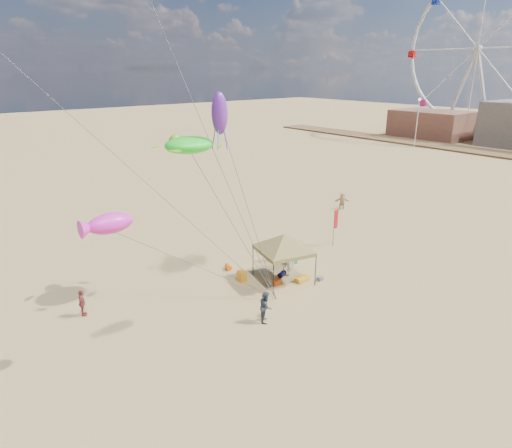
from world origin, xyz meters
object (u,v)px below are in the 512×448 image
object	(u,v)px
cooler_blue	(283,256)
chair_green	(293,259)
chair_yellow	(242,276)
beach_cart	(302,279)
cooler_red	(277,282)
person_near_c	(289,264)
canopy_tent	(284,236)
person_far_a	(82,303)
lamp_north	(418,114)
person_far_c	(342,201)
ferris_wheel	(477,56)
person_near_b	(266,307)
person_near_a	(277,249)
feather_flag	(335,222)

from	to	relation	value
cooler_blue	chair_green	world-z (taller)	chair_green
cooler_blue	chair_yellow	size ratio (longest dim) A/B	0.77
chair_yellow	beach_cart	xyz separation A→B (m)	(2.94, -2.50, -0.15)
cooler_red	chair_green	size ratio (longest dim) A/B	0.77
chair_yellow	beach_cart	distance (m)	3.86
beach_cart	person_near_c	size ratio (longest dim) A/B	0.56
cooler_red	canopy_tent	bearing A→B (deg)	17.01
person_far_a	lamp_north	distance (m)	68.12
person_far_c	ferris_wheel	size ratio (longest dim) A/B	0.05
cooler_red	cooler_blue	xyz separation A→B (m)	(3.13, 2.85, 0.00)
cooler_red	person_near_b	distance (m)	4.37
ferris_wheel	canopy_tent	bearing A→B (deg)	-161.65
canopy_tent	cooler_blue	distance (m)	4.54
person_far_a	ferris_wheel	world-z (taller)	ferris_wheel
person_near_b	chair_green	bearing A→B (deg)	-12.17
person_far_c	lamp_north	world-z (taller)	lamp_north
chair_green	person_far_a	xyz separation A→B (m)	(-13.87, 2.30, 0.43)
chair_green	ferris_wheel	xyz separation A→B (m)	(68.07, 21.83, 14.77)
person_near_c	cooler_blue	bearing A→B (deg)	-131.31
person_near_b	lamp_north	world-z (taller)	lamp_north
lamp_north	ferris_wheel	xyz separation A→B (m)	(17.00, -0.47, 9.61)
chair_yellow	person_far_a	world-z (taller)	person_far_a
person_near_a	person_far_a	world-z (taller)	person_near_a
chair_green	lamp_north	distance (m)	55.96
feather_flag	person_near_c	bearing A→B (deg)	-165.96
canopy_tent	person_near_b	xyz separation A→B (m)	(-4.09, -3.03, -2.20)
person_near_b	person_near_c	bearing A→B (deg)	-13.05
person_near_c	feather_flag	bearing A→B (deg)	-173.06
feather_flag	person_far_c	xyz separation A→B (m)	(7.73, 5.79, -1.14)
cooler_blue	person_far_a	xyz separation A→B (m)	(-13.90, 1.21, 0.59)
person_far_c	person_near_a	bearing A→B (deg)	-120.72
chair_green	person_near_a	size ratio (longest dim) A/B	0.38
ferris_wheel	beach_cart	bearing A→B (deg)	-160.79
person_near_b	feather_flag	bearing A→B (deg)	-23.82
lamp_north	chair_green	bearing A→B (deg)	-156.42
person_near_b	ferris_wheel	size ratio (longest dim) A/B	0.06
cooler_blue	person_near_a	distance (m)	0.96
person_far_a	ferris_wheel	xyz separation A→B (m)	(81.95, 19.53, 14.34)
chair_green	chair_yellow	distance (m)	4.46
chair_green	lamp_north	xyz separation A→B (m)	(51.07, 22.29, 5.17)
person_near_c	person_far_c	xyz separation A→B (m)	(14.08, 7.38, -0.00)
chair_green	person_near_a	xyz separation A→B (m)	(-0.59, 1.03, 0.58)
lamp_north	cooler_blue	bearing A→B (deg)	-157.44
canopy_tent	chair_green	xyz separation A→B (m)	(2.31, 1.52, -2.73)
cooler_red	chair_green	world-z (taller)	chair_green
cooler_red	person_far_c	world-z (taller)	person_far_c
cooler_red	person_near_a	size ratio (longest dim) A/B	0.29
canopy_tent	chair_yellow	distance (m)	3.82
person_near_a	person_far_c	distance (m)	14.13
person_far_a	cooler_blue	bearing A→B (deg)	-74.08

